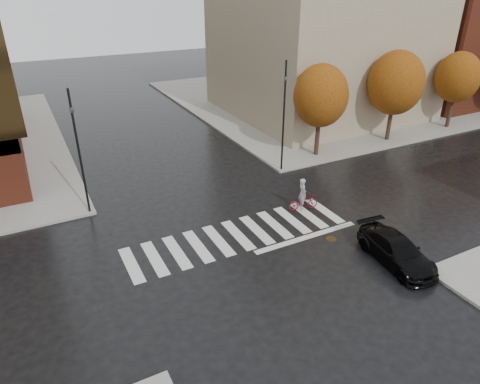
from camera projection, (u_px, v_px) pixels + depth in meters
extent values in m
plane|color=black|center=(242.00, 240.00, 21.47)|extent=(120.00, 120.00, 0.00)
cube|color=gray|center=(323.00, 97.00, 46.71)|extent=(30.00, 30.00, 0.15)
cube|color=silver|center=(238.00, 235.00, 21.86)|extent=(12.00, 3.00, 0.01)
cube|color=gray|center=(323.00, 10.00, 37.80)|extent=(16.00, 16.00, 18.00)
cube|color=maroon|center=(451.00, 26.00, 44.51)|extent=(14.00, 14.00, 14.00)
cylinder|color=black|center=(317.00, 136.00, 30.75)|extent=(0.32, 0.32, 2.80)
ellipsoid|color=#974C0E|center=(321.00, 96.00, 29.43)|extent=(3.80, 3.80, 4.37)
cylinder|color=black|center=(389.00, 122.00, 33.64)|extent=(0.32, 0.32, 2.80)
ellipsoid|color=#974C0E|center=(396.00, 83.00, 32.24)|extent=(4.20, 4.20, 4.83)
cylinder|color=black|center=(450.00, 111.00, 36.52)|extent=(0.32, 0.32, 2.80)
ellipsoid|color=#974C0E|center=(458.00, 77.00, 35.24)|extent=(3.60, 3.60, 4.14)
imported|color=black|center=(396.00, 250.00, 19.54)|extent=(2.19, 4.49, 1.26)
imported|color=maroon|center=(303.00, 202.00, 24.09)|extent=(1.78, 0.94, 0.89)
imported|color=#919399|center=(302.00, 193.00, 23.79)|extent=(0.56, 0.74, 1.81)
cylinder|color=black|center=(79.00, 154.00, 22.25)|extent=(0.12, 0.12, 6.84)
imported|color=black|center=(71.00, 107.00, 21.13)|extent=(0.21, 0.20, 0.86)
cylinder|color=black|center=(284.00, 118.00, 27.37)|extent=(0.12, 0.12, 7.18)
imported|color=black|center=(286.00, 76.00, 26.19)|extent=(0.19, 0.21, 0.90)
cylinder|color=#ECEF0E|center=(13.00, 197.00, 24.63)|extent=(0.26, 0.26, 0.64)
sphere|color=#ECEF0E|center=(11.00, 192.00, 24.48)|extent=(0.28, 0.28, 0.28)
cylinder|color=#433018|center=(331.00, 239.00, 21.54)|extent=(0.69, 0.69, 0.01)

